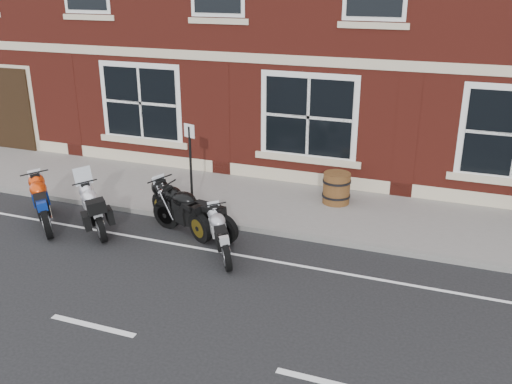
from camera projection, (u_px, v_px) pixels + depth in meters
ground at (179, 249)px, 12.01m from camera, size 80.00×80.00×0.00m
sidewalk at (234, 198)px, 14.61m from camera, size 30.00×3.00×0.12m
kerb at (207, 221)px, 13.23m from camera, size 30.00×0.16×0.12m
moto_touring_silver at (95, 207)px, 12.82m from camera, size 1.51×1.48×1.31m
moto_sport_red at (44, 201)px, 13.04m from camera, size 1.65×1.70×1.00m
moto_sport_black at (180, 206)px, 12.76m from camera, size 2.02×1.22×1.01m
moto_sport_silver at (222, 233)px, 11.64m from camera, size 1.12×1.64×0.85m
moto_naked_black at (193, 210)px, 12.49m from camera, size 2.23×0.58×1.01m
barrel_planter at (336, 188)px, 14.02m from camera, size 0.70×0.70×0.77m
parking_sign at (191, 163)px, 13.02m from camera, size 0.30×0.12×2.19m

